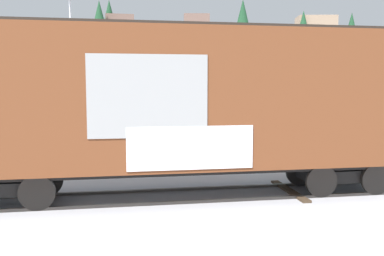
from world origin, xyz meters
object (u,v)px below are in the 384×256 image
freight_car (183,101)px  parked_car_green (328,141)px  parked_car_silver (21,144)px  parked_car_white (186,143)px  flagpole (68,37)px

freight_car → parked_car_green: 8.67m
parked_car_silver → parked_car_white: (6.49, 0.06, -0.05)m
parked_car_silver → flagpole: bearing=86.9°
parked_car_green → parked_car_silver: bearing=179.9°
flagpole → parked_car_white: size_ratio=2.17×
parked_car_silver → parked_car_white: bearing=0.5°
flagpole → parked_car_white: bearing=-54.5°
parked_car_white → parked_car_green: parked_car_white is taller
parked_car_silver → freight_car: bearing=-41.8°
parked_car_white → parked_car_green: bearing=-0.7°
flagpole → parked_car_silver: (-0.45, -8.52, -5.07)m
flagpole → parked_car_white: (6.04, -8.46, -5.12)m
parked_car_white → parked_car_green: 6.04m
parked_car_silver → parked_car_green: 12.53m
freight_car → parked_car_green: bearing=38.2°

